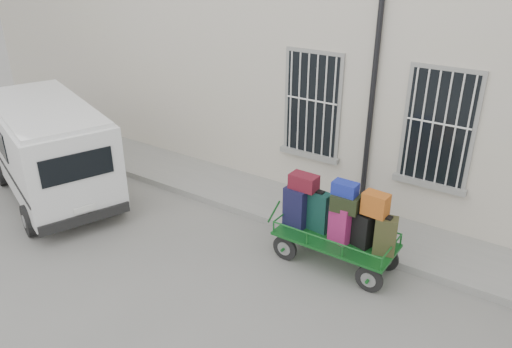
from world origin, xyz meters
The scene contains 5 objects.
ground centered at (0.00, 0.00, 0.00)m, with size 80.00×80.00×0.00m, color slate.
building centered at (0.00, 5.50, 3.00)m, with size 24.00×5.15×6.00m.
sidewalk centered at (0.00, 2.20, 0.07)m, with size 24.00×1.70×0.15m, color gray.
luggage_cart centered at (1.29, 0.87, 0.90)m, with size 2.58×1.01×1.72m.
van centered at (-5.32, -0.30, 1.28)m, with size 4.79×3.30×2.24m.
Camera 1 is at (4.41, -6.36, 5.48)m, focal length 35.00 mm.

